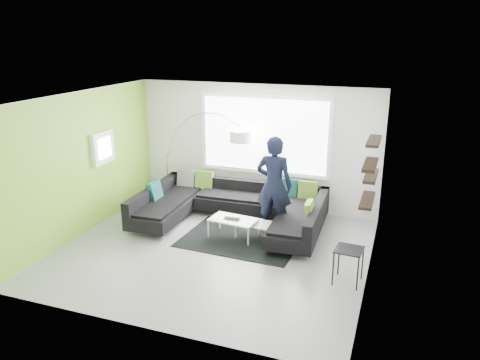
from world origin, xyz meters
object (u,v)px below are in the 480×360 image
Objects in this scene: arc_lamp at (167,158)px; side_table at (348,266)px; laptop at (231,220)px; coffee_table at (245,229)px; sectional_sofa at (231,210)px; person at (274,185)px.

side_table is (4.45, -2.30, -0.81)m from arc_lamp.
laptop is at bearing -30.30° from arc_lamp.
laptop is (-0.23, -0.12, 0.20)m from coffee_table.
laptop is (0.23, -0.56, 0.04)m from sectional_sofa.
coffee_table is 2.79m from arc_lamp.
arc_lamp is 6.84× the size of laptop.
coffee_table is at bearing 153.24° from side_table.
side_table is at bearing -20.50° from coffee_table.
sectional_sofa is 1.10m from person.
sectional_sofa is 2.17m from arc_lamp.
arc_lamp is 2.60m from laptop.
person is 1.08m from laptop.
sectional_sofa is at bearing -20.33° from arc_lamp.
person is (2.77, -0.76, -0.12)m from arc_lamp.
coffee_table is at bearing -45.89° from sectional_sofa.
person is at bearing -0.10° from sectional_sofa.
sectional_sofa is 0.66m from coffee_table.
arc_lamp is 1.12× the size of person.
side_table is 2.54m from laptop.
person is 6.10× the size of laptop.
person is at bearing -12.80° from arc_lamp.
side_table is (2.58, -1.51, -0.06)m from sectional_sofa.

